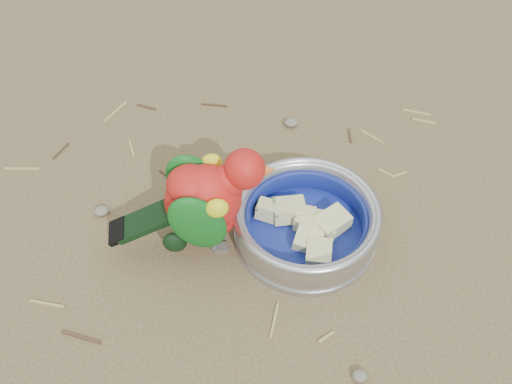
{
  "coord_description": "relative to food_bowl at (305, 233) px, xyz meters",
  "views": [
    {
      "loc": [
        -0.07,
        -0.4,
        0.65
      ],
      "look_at": [
        -0.0,
        0.1,
        0.08
      ],
      "focal_mm": 40.0,
      "sensor_mm": 36.0,
      "label": 1
    }
  ],
  "objects": [
    {
      "name": "ground",
      "position": [
        -0.07,
        -0.07,
        -0.01
      ],
      "size": [
        60.0,
        60.0,
        0.0
      ],
      "primitive_type": "plane",
      "color": "brown"
    },
    {
      "name": "food_bowl",
      "position": [
        0.0,
        0.0,
        0.0
      ],
      "size": [
        0.2,
        0.2,
        0.02
      ],
      "primitive_type": "cylinder",
      "color": "#B2B2BA",
      "rests_on": "ground"
    },
    {
      "name": "bowl_wall",
      "position": [
        0.0,
        0.0,
        0.03
      ],
      "size": [
        0.2,
        0.2,
        0.04
      ],
      "primitive_type": null,
      "color": "#B2B2BA",
      "rests_on": "food_bowl"
    },
    {
      "name": "fruit_wedges",
      "position": [
        0.0,
        0.0,
        0.02
      ],
      "size": [
        0.12,
        0.12,
        0.03
      ],
      "primitive_type": null,
      "color": "beige",
      "rests_on": "food_bowl"
    },
    {
      "name": "lory_parrot",
      "position": [
        -0.13,
        0.01,
        0.07
      ],
      "size": [
        0.2,
        0.1,
        0.16
      ],
      "primitive_type": null,
      "rotation": [
        0.0,
        0.0,
        -1.57
      ],
      "color": "red",
      "rests_on": "ground"
    },
    {
      "name": "ground_debris",
      "position": [
        -0.09,
        -0.04,
        -0.01
      ],
      "size": [
        0.9,
        0.8,
        0.01
      ],
      "primitive_type": null,
      "color": "tan",
      "rests_on": "ground"
    }
  ]
}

